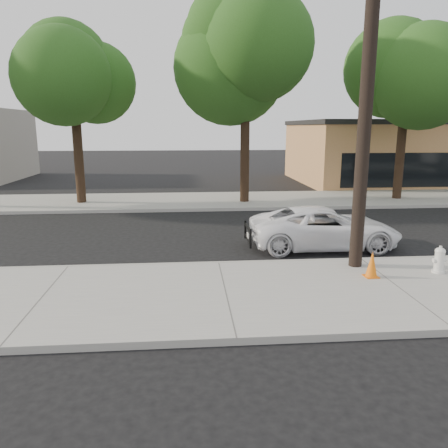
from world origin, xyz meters
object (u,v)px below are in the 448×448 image
at_px(police_cruiser, 325,228).
at_px(traffic_cone, 372,265).
at_px(utility_pole, 367,87).
at_px(fire_hydrant, 439,261).

relative_size(police_cruiser, traffic_cone, 7.28).
distance_m(utility_pole, traffic_cone, 4.33).
distance_m(utility_pole, fire_hydrant, 4.69).
relative_size(utility_pole, traffic_cone, 14.00).
height_order(utility_pole, traffic_cone, utility_pole).
distance_m(police_cruiser, traffic_cone, 3.24).
bearing_deg(utility_pole, fire_hydrant, -21.25).
bearing_deg(traffic_cone, utility_pole, 93.62).
bearing_deg(utility_pole, traffic_cone, -86.38).
height_order(utility_pole, fire_hydrant, utility_pole).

